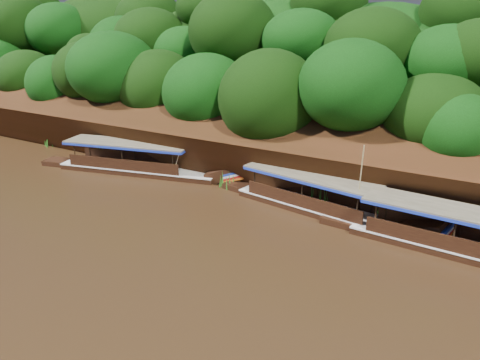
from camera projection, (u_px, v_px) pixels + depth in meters
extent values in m
plane|color=black|center=(227.00, 255.00, 25.51)|extent=(160.00, 160.00, 0.00)
cube|color=black|center=(334.00, 133.00, 37.30)|extent=(120.00, 16.12, 13.64)
cube|color=black|center=(367.00, 146.00, 46.56)|extent=(120.00, 24.00, 12.00)
ellipsoid|color=#173D0A|center=(26.00, 100.00, 53.17)|extent=(16.00, 8.00, 6.00)
ellipsoid|color=#173D0A|center=(111.00, 45.00, 54.81)|extent=(20.00, 10.00, 8.00)
ellipsoid|color=#173D0A|center=(262.00, 126.00, 39.39)|extent=(18.00, 8.00, 6.40)
ellipsoid|color=#173D0A|center=(366.00, 53.00, 41.06)|extent=(24.00, 11.00, 8.40)
cube|color=black|center=(470.00, 256.00, 25.40)|extent=(13.05, 3.02, 0.91)
cube|color=silver|center=(471.00, 249.00, 25.25)|extent=(13.05, 3.09, 0.10)
cube|color=brown|center=(461.00, 211.00, 25.01)|extent=(10.27, 3.18, 0.12)
cube|color=#1A33AD|center=(460.00, 213.00, 25.05)|extent=(10.27, 3.18, 0.18)
cube|color=black|center=(319.00, 212.00, 31.05)|extent=(12.17, 4.03, 0.90)
cube|color=silver|center=(319.00, 206.00, 30.91)|extent=(12.18, 4.10, 0.10)
cube|color=black|center=(422.00, 231.00, 26.76)|extent=(3.06, 2.07, 1.69)
cube|color=#1A33AD|center=(436.00, 230.00, 26.21)|extent=(1.72, 1.92, 0.61)
cube|color=#AC1813|center=(435.00, 235.00, 26.32)|extent=(1.72, 1.92, 0.61)
cube|color=brown|center=(311.00, 175.00, 30.70)|extent=(9.66, 3.95, 0.12)
cube|color=#1A33AD|center=(311.00, 177.00, 30.74)|extent=(9.66, 3.95, 0.18)
cylinder|color=tan|center=(360.00, 183.00, 27.83)|extent=(0.45, 1.03, 4.89)
cube|color=black|center=(139.00, 173.00, 38.80)|extent=(13.75, 5.44, 0.93)
cube|color=silver|center=(139.00, 168.00, 38.65)|extent=(13.77, 5.51, 0.10)
cube|color=black|center=(226.00, 173.00, 36.45)|extent=(3.51, 2.41, 1.83)
cube|color=#1A33AD|center=(237.00, 170.00, 36.11)|extent=(2.04, 2.11, 0.68)
cube|color=#AC1813|center=(237.00, 175.00, 36.23)|extent=(2.04, 2.11, 0.68)
cube|color=brown|center=(128.00, 143.00, 38.21)|extent=(10.96, 5.07, 0.12)
cube|color=#1A33AD|center=(128.00, 144.00, 38.25)|extent=(10.96, 5.07, 0.19)
cylinder|color=tan|center=(182.00, 143.00, 36.51)|extent=(0.84, 1.74, 4.56)
cone|color=#2B6E1B|center=(49.00, 137.00, 46.24)|extent=(1.50, 1.50, 1.91)
cone|color=#2B6E1B|center=(99.00, 150.00, 42.42)|extent=(1.50, 1.50, 1.52)
cone|color=#2B6E1B|center=(150.00, 155.00, 39.83)|extent=(1.50, 1.50, 2.12)
cone|color=#2B6E1B|center=(228.00, 179.00, 35.27)|extent=(1.50, 1.50, 1.38)
cone|color=#2B6E1B|center=(322.00, 195.00, 31.69)|extent=(1.50, 1.50, 1.66)
cone|color=#2B6E1B|center=(384.00, 205.00, 29.88)|extent=(1.50, 1.50, 1.77)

